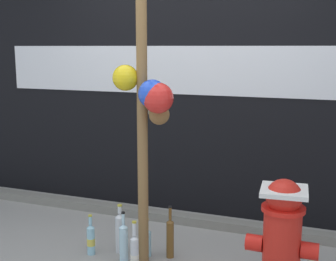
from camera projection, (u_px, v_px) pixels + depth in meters
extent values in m
cube|color=black|center=(193.00, 37.00, 4.33)|extent=(10.00, 0.20, 3.38)
cube|color=silver|center=(189.00, 70.00, 4.28)|extent=(3.95, 0.01, 0.45)
cube|color=slate|center=(178.00, 218.00, 4.25)|extent=(8.00, 0.12, 0.08)
cylinder|color=olive|center=(142.00, 98.00, 3.26)|extent=(0.08, 0.08, 2.50)
sphere|color=yellow|center=(125.00, 78.00, 3.25)|extent=(0.19, 0.19, 0.19)
sphere|color=blue|center=(152.00, 94.00, 3.11)|extent=(0.20, 0.20, 0.20)
sphere|color=red|center=(158.00, 98.00, 3.10)|extent=(0.21, 0.21, 0.21)
sphere|color=brown|center=(159.00, 114.00, 3.24)|extent=(0.15, 0.15, 0.15)
sphere|color=brown|center=(159.00, 98.00, 3.22)|extent=(0.11, 0.11, 0.11)
sphere|color=brown|center=(155.00, 94.00, 3.22)|extent=(0.04, 0.04, 0.04)
sphere|color=brown|center=(164.00, 94.00, 3.20)|extent=(0.04, 0.04, 0.04)
sphere|color=brown|center=(157.00, 99.00, 3.17)|extent=(0.04, 0.04, 0.04)
sphere|color=silver|center=(158.00, 111.00, 3.34)|extent=(0.14, 0.14, 0.14)
sphere|color=silver|center=(158.00, 96.00, 3.32)|extent=(0.10, 0.10, 0.10)
sphere|color=silver|center=(153.00, 92.00, 3.33)|extent=(0.04, 0.04, 0.04)
sphere|color=silver|center=(162.00, 92.00, 3.30)|extent=(0.04, 0.04, 0.04)
sphere|color=#9D9992|center=(155.00, 97.00, 3.28)|extent=(0.04, 0.04, 0.04)
cylinder|color=red|center=(281.00, 251.00, 3.03)|extent=(0.25, 0.25, 0.55)
cylinder|color=red|center=(283.00, 209.00, 2.98)|extent=(0.28, 0.28, 0.03)
sphere|color=red|center=(284.00, 197.00, 2.96)|extent=(0.24, 0.24, 0.24)
cylinder|color=red|center=(254.00, 243.00, 3.09)|extent=(0.11, 0.11, 0.11)
cylinder|color=red|center=(310.00, 251.00, 2.96)|extent=(0.11, 0.11, 0.11)
cube|color=white|center=(284.00, 191.00, 2.96)|extent=(0.32, 0.32, 0.03)
cylinder|color=silver|center=(120.00, 235.00, 3.61)|extent=(0.08, 0.08, 0.29)
cone|color=silver|center=(120.00, 215.00, 3.58)|extent=(0.08, 0.08, 0.03)
cylinder|color=silver|center=(120.00, 210.00, 3.57)|extent=(0.03, 0.03, 0.06)
cylinder|color=gold|center=(120.00, 205.00, 3.57)|extent=(0.04, 0.04, 0.01)
cylinder|color=#93CCE0|center=(147.00, 244.00, 3.56)|extent=(0.07, 0.07, 0.19)
cone|color=#93CCE0|center=(147.00, 231.00, 3.54)|extent=(0.07, 0.07, 0.03)
cylinder|color=#93CCE0|center=(147.00, 225.00, 3.53)|extent=(0.03, 0.03, 0.07)
cylinder|color=gold|center=(147.00, 219.00, 3.52)|extent=(0.03, 0.03, 0.01)
cylinder|color=silver|center=(135.00, 256.00, 3.28)|extent=(0.06, 0.06, 0.26)
cone|color=silver|center=(134.00, 237.00, 3.25)|extent=(0.06, 0.06, 0.02)
cylinder|color=silver|center=(134.00, 229.00, 3.24)|extent=(0.03, 0.03, 0.10)
cylinder|color=silver|center=(135.00, 259.00, 3.28)|extent=(0.06, 0.06, 0.07)
cylinder|color=gold|center=(134.00, 222.00, 3.23)|extent=(0.03, 0.03, 0.01)
cylinder|color=#B2DBEA|center=(124.00, 245.00, 3.43)|extent=(0.07, 0.07, 0.28)
cone|color=#B2DBEA|center=(123.00, 226.00, 3.40)|extent=(0.07, 0.07, 0.03)
cylinder|color=#B2DBEA|center=(123.00, 219.00, 3.39)|extent=(0.02, 0.02, 0.08)
cylinder|color=black|center=(123.00, 213.00, 3.38)|extent=(0.03, 0.03, 0.01)
cylinder|color=brown|center=(170.00, 240.00, 3.52)|extent=(0.06, 0.06, 0.28)
cone|color=brown|center=(170.00, 221.00, 3.50)|extent=(0.06, 0.06, 0.02)
cylinder|color=brown|center=(170.00, 214.00, 3.49)|extent=(0.02, 0.02, 0.10)
cylinder|color=black|center=(170.00, 207.00, 3.48)|extent=(0.03, 0.03, 0.01)
cylinder|color=#93CCE0|center=(91.00, 241.00, 3.58)|extent=(0.06, 0.06, 0.22)
cone|color=#93CCE0|center=(90.00, 226.00, 3.56)|extent=(0.06, 0.06, 0.02)
cylinder|color=#93CCE0|center=(90.00, 221.00, 3.55)|extent=(0.03, 0.03, 0.07)
cylinder|color=#D8C64C|center=(91.00, 242.00, 3.59)|extent=(0.06, 0.06, 0.06)
cylinder|color=gold|center=(90.00, 216.00, 3.55)|extent=(0.03, 0.03, 0.01)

